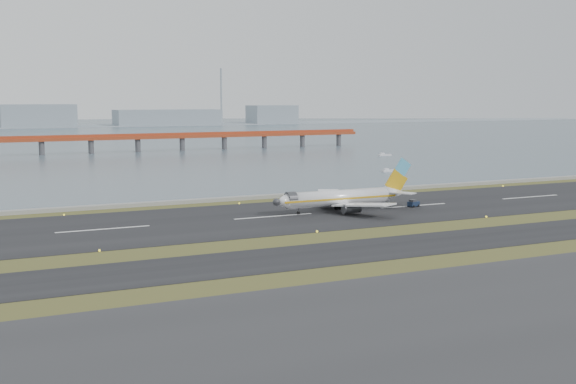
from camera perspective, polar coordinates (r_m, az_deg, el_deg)
name	(u,v)px	position (r m, az deg, el deg)	size (l,w,h in m)	color
ground	(334,239)	(145.16, 3.67, -3.72)	(1000.00, 1000.00, 0.00)	#2E4117
apron_strip	(535,312)	(101.82, 18.91, -8.93)	(1000.00, 50.00, 0.10)	#2C2C2E
taxiway_strip	(365,250)	(134.98, 6.13, -4.57)	(1000.00, 18.00, 0.10)	black
runway_strip	(274,217)	(171.63, -1.15, -1.95)	(1000.00, 45.00, 0.10)	black
seawall	(229,199)	(199.05, -4.66, -0.54)	(1000.00, 2.50, 1.00)	gray
bay_water	(48,135)	(589.47, -18.42, 4.33)	(1400.00, 800.00, 1.30)	#445461
red_pier	(138,138)	(385.69, -11.79, 4.19)	(260.00, 5.00, 10.20)	#A1391B
far_shoreline	(42,121)	(749.64, -18.86, 5.36)	(1400.00, 80.00, 60.50)	#86939E
airliner	(344,198)	(179.63, 4.41, -0.45)	(38.52, 32.89, 12.80)	white
pushback_tug	(413,203)	(189.42, 9.88, -0.89)	(3.49, 2.62, 1.99)	#15223A
workboat_near	(388,171)	(278.59, 7.95, 1.68)	(6.07, 2.14, 1.46)	silver
workboat_far	(384,155)	(355.48, 7.62, 2.92)	(6.59, 2.37, 1.58)	silver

